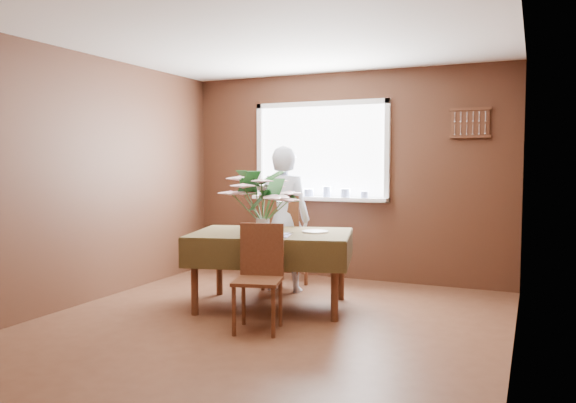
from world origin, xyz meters
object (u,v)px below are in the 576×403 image
at_px(chair_near, 260,271).
at_px(flower_bouquet, 263,197).
at_px(seated_woman, 284,219).
at_px(chair_far, 282,239).
at_px(dining_table, 272,241).

distance_m(chair_near, flower_bouquet, 0.77).
bearing_deg(seated_woman, flower_bouquet, 95.85).
height_order(chair_near, flower_bouquet, flower_bouquet).
relative_size(chair_far, seated_woman, 0.66).
xyz_separation_m(seated_woman, flower_bouquet, (0.20, -0.92, 0.30)).
bearing_deg(dining_table, chair_near, -87.16).
bearing_deg(chair_near, dining_table, 92.89).
height_order(chair_far, seated_woman, seated_woman).
bearing_deg(flower_bouquet, chair_far, 103.98).
distance_m(dining_table, seated_woman, 0.72).
bearing_deg(chair_far, dining_table, 100.10).
distance_m(chair_near, seated_woman, 1.45).
distance_m(dining_table, flower_bouquet, 0.51).
xyz_separation_m(chair_near, seated_woman, (-0.39, 1.36, 0.31)).
distance_m(dining_table, chair_near, 0.74).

